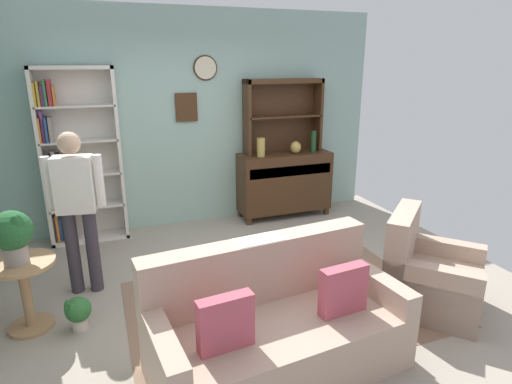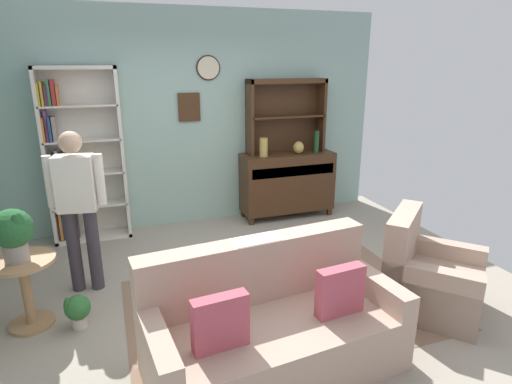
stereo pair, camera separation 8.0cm
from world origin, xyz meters
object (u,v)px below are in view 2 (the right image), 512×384
plant_stand (26,285)px  potted_plant_large (12,232)px  book_stack (218,273)px  bookshelf (79,159)px  armchair_floral (428,279)px  sideboard_hutch (286,106)px  potted_plant_small (77,309)px  vase_tall (264,147)px  sideboard (287,182)px  person_reading (78,201)px  couch_floral (272,329)px  vase_round (299,147)px  bottle_wine (316,142)px  coffee_table (232,277)px

plant_stand → potted_plant_large: bearing=-134.5°
book_stack → plant_stand: bearing=164.0°
bookshelf → armchair_floral: 4.07m
bookshelf → sideboard_hutch: bearing=0.5°
potted_plant_small → bookshelf: bearing=89.3°
potted_plant_large → book_stack: bearing=-15.2°
potted_plant_small → vase_tall: bearing=38.2°
sideboard → person_reading: (-2.66, -1.25, 0.40)m
couch_floral → book_stack: bearing=107.0°
couch_floral → plant_stand: 2.08m
potted_plant_large → person_reading: bearing=47.7°
vase_round → bottle_wine: bottle_wine is taller
sideboard_hutch → plant_stand: bearing=-149.2°
sideboard_hutch → book_stack: bearing=-124.6°
bottle_wine → plant_stand: bottle_wine is taller
bottle_wine → person_reading: (-3.05, -1.16, -0.16)m
couch_floral → potted_plant_small: size_ratio=6.42×
sideboard_hutch → coffee_table: size_ratio=1.38×
vase_tall → book_stack: 2.49m
sideboard → coffee_table: (-1.44, -2.13, -0.16)m
bottle_wine → coffee_table: 2.83m
bottle_wine → plant_stand: bearing=-154.7°
sideboard → bottle_wine: bottle_wine is taller
vase_round → armchair_floral: vase_round is taller
sideboard → plant_stand: size_ratio=2.13×
vase_tall → person_reading: (-2.27, -1.17, -0.14)m
person_reading → book_stack: size_ratio=7.72×
vase_round → armchair_floral: (0.11, -2.57, -0.72)m
vase_tall → armchair_floral: size_ratio=0.23×
sideboard → sideboard_hutch: 1.06m
plant_stand → person_reading: bearing=47.8°
armchair_floral → bookshelf: bearing=137.1°
couch_floral → potted_plant_small: 1.68m
armchair_floral → plant_stand: (-3.34, 0.90, 0.09)m
armchair_floral → potted_plant_small: armchair_floral is taller
person_reading → coffee_table: (1.22, -0.88, -0.55)m
vase_round → person_reading: person_reading is taller
potted_plant_large → person_reading: person_reading is taller
book_stack → coffee_table: bearing=17.9°
sideboard → couch_floral: bearing=-115.3°
sideboard_hutch → person_reading: bearing=-152.9°
potted_plant_small → potted_plant_large: bearing=159.0°
book_stack → potted_plant_small: bearing=167.0°
potted_plant_small → coffee_table: coffee_table is taller
bookshelf → sideboard: bearing=-1.8°
bookshelf → vase_round: 2.83m
bottle_wine → sideboard: bearing=167.1°
coffee_table → sideboard: bearing=56.0°
bottle_wine → potted_plant_large: (-3.51, -1.67, -0.21)m
person_reading → bookshelf: bearing=91.6°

